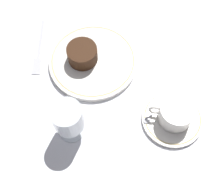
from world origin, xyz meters
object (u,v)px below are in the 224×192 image
(coffee_cup, at_px, (176,113))
(dessert_cake, at_px, (82,54))
(dinner_plate, at_px, (93,61))
(wine_glass, at_px, (68,119))
(fork, at_px, (39,53))

(coffee_cup, distance_m, dessert_cake, 0.29)
(dinner_plate, xyz_separation_m, dessert_cake, (0.03, 0.00, 0.03))
(coffee_cup, xyz_separation_m, wine_glass, (0.25, 0.07, 0.04))
(dinner_plate, xyz_separation_m, wine_glass, (0.01, 0.20, 0.07))
(fork, distance_m, dessert_cake, 0.13)
(wine_glass, xyz_separation_m, dessert_cake, (0.01, -0.20, -0.04))
(dinner_plate, distance_m, dessert_cake, 0.04)
(wine_glass, height_order, fork, wine_glass)
(coffee_cup, relative_size, dessert_cake, 1.35)
(fork, bearing_deg, dinner_plate, 177.82)
(coffee_cup, relative_size, fork, 0.60)
(wine_glass, bearing_deg, dessert_cake, -86.48)
(dinner_plate, relative_size, wine_glass, 1.97)
(dinner_plate, bearing_deg, wine_glass, 85.89)
(wine_glass, height_order, dessert_cake, wine_glass)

